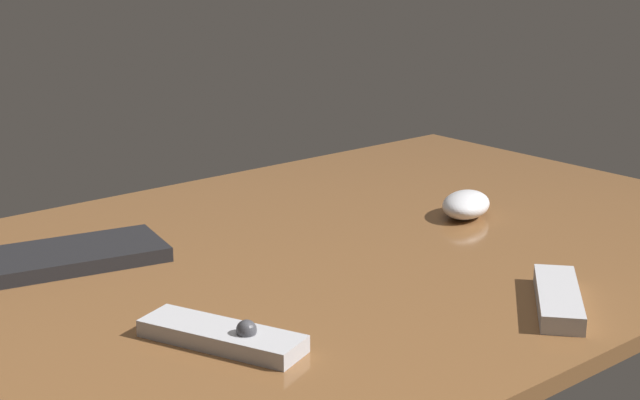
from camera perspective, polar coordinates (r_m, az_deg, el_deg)
The scene contains 5 objects.
desk at distance 123.80cm, azimuth -1.42°, elevation -3.97°, with size 140.00×84.00×2.00cm, color brown.
keyboard at distance 124.75cm, azimuth -17.33°, elevation -3.63°, with size 35.43×11.47×1.85cm, color black.
computer_mouse at distance 142.33cm, azimuth 8.70°, elevation -0.27°, with size 10.22×6.64×3.73cm, color silver.
media_remote at distance 99.20cm, azimuth -5.81°, elevation -8.05°, with size 11.50×18.47×3.25cm.
tv_remote at distance 111.28cm, azimuth 14.02°, elevation -5.70°, with size 16.42×4.64×2.07cm, color #B7B7BC.
Camera 1 is at (-72.62, -90.94, 43.22)cm, focal length 53.66 mm.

